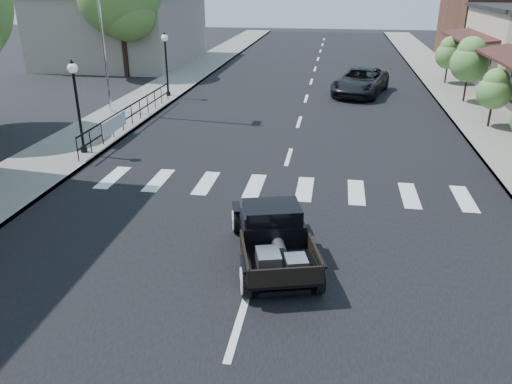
# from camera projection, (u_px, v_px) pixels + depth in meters

# --- Properties ---
(ground) EXTENTS (120.00, 120.00, 0.00)m
(ground) POSITION_uv_depth(u_px,v_px,m) (261.00, 250.00, 12.20)
(ground) COLOR black
(ground) RESTS_ON ground
(road) EXTENTS (14.00, 80.00, 0.02)m
(road) POSITION_uv_depth(u_px,v_px,m) (304.00, 107.00, 25.82)
(road) COLOR black
(road) RESTS_ON ground
(road_markings) EXTENTS (12.00, 60.00, 0.06)m
(road_markings) POSITION_uv_depth(u_px,v_px,m) (295.00, 135.00, 21.28)
(road_markings) COLOR silver
(road_markings) RESTS_ON ground
(sidewalk_left) EXTENTS (3.00, 80.00, 0.15)m
(sidewalk_left) POSITION_uv_depth(u_px,v_px,m) (147.00, 100.00, 27.02)
(sidewalk_left) COLOR gray
(sidewalk_left) RESTS_ON ground
(sidewalk_right) EXTENTS (3.00, 80.00, 0.15)m
(sidewalk_right) POSITION_uv_depth(u_px,v_px,m) (476.00, 112.00, 24.57)
(sidewalk_right) COLOR gray
(sidewalk_right) RESTS_ON ground
(low_building_left) EXTENTS (10.00, 12.00, 5.00)m
(low_building_left) POSITION_uv_depth(u_px,v_px,m) (124.00, 30.00, 38.81)
(low_building_left) COLOR #A09586
(low_building_left) RESTS_ON ground
(railing) EXTENTS (0.08, 10.00, 1.00)m
(railing) POSITION_uv_depth(u_px,v_px,m) (132.00, 113.00, 22.08)
(railing) COLOR black
(railing) RESTS_ON sidewalk_left
(banner) EXTENTS (0.04, 2.20, 0.60)m
(banner) POSITION_uv_depth(u_px,v_px,m) (115.00, 130.00, 20.33)
(banner) COLOR silver
(banner) RESTS_ON sidewalk_left
(lamp_post_b) EXTENTS (0.36, 0.36, 3.39)m
(lamp_post_b) POSITION_uv_depth(u_px,v_px,m) (78.00, 107.00, 18.02)
(lamp_post_b) COLOR black
(lamp_post_b) RESTS_ON sidewalk_left
(lamp_post_c) EXTENTS (0.36, 0.36, 3.39)m
(lamp_post_c) POSITION_uv_depth(u_px,v_px,m) (166.00, 64.00, 27.10)
(lamp_post_c) COLOR black
(lamp_post_c) RESTS_ON sidewalk_left
(big_tree_far) EXTENTS (5.35, 5.35, 7.85)m
(big_tree_far) POSITION_uv_depth(u_px,v_px,m) (121.00, 16.00, 32.44)
(big_tree_far) COLOR #507632
(big_tree_far) RESTS_ON ground
(small_tree_c) EXTENTS (1.45, 1.45, 2.42)m
(small_tree_c) POSITION_uv_depth(u_px,v_px,m) (493.00, 99.00, 21.48)
(small_tree_c) COLOR #56873E
(small_tree_c) RESTS_ON sidewalk_right
(small_tree_d) EXTENTS (1.92, 1.92, 3.20)m
(small_tree_d) POSITION_uv_depth(u_px,v_px,m) (468.00, 71.00, 25.79)
(small_tree_d) COLOR #56873E
(small_tree_d) RESTS_ON sidewalk_right
(small_tree_e) EXTENTS (1.61, 1.61, 2.69)m
(small_tree_e) POSITION_uv_depth(u_px,v_px,m) (448.00, 61.00, 30.62)
(small_tree_e) COLOR #56873E
(small_tree_e) RESTS_ON sidewalk_right
(hotrod_pickup) EXTENTS (2.85, 4.32, 1.38)m
(hotrod_pickup) POSITION_uv_depth(u_px,v_px,m) (273.00, 234.00, 11.52)
(hotrod_pickup) COLOR black
(hotrod_pickup) RESTS_ON ground
(second_car) EXTENTS (3.71, 5.73, 1.47)m
(second_car) POSITION_uv_depth(u_px,v_px,m) (361.00, 82.00, 28.40)
(second_car) COLOR black
(second_car) RESTS_ON ground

